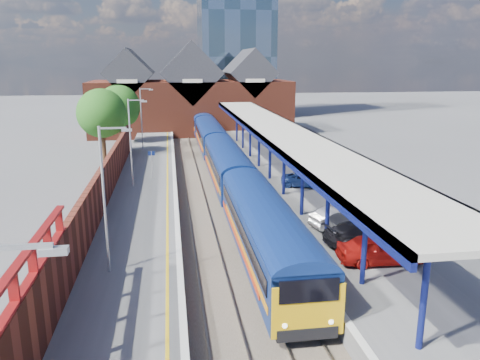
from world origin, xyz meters
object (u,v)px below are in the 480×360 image
Objects in this scene: parked_car_silver at (341,217)px; lamp_post_b at (107,191)px; lamp_post_d at (142,115)px; parked_car_red at (380,249)px; platform_sign at (152,160)px; train at (218,147)px; parked_car_dark at (362,233)px; parked_car_blue at (306,180)px; lamp_post_c at (132,137)px.

lamp_post_b is at bearing 93.33° from parked_car_silver.
parked_car_red is (13.12, -32.97, -3.27)m from lamp_post_d.
parked_car_red is at bearing -58.22° from platform_sign.
lamp_post_b and lamp_post_d have the same top height.
parked_car_dark is (5.37, -25.09, -0.49)m from train.
lamp_post_b is 2.80× the size of platform_sign.
parked_car_dark is at bearing 168.92° from parked_car_silver.
parked_car_blue is at bearing -65.43° from train.
parked_car_red reaches higher than parked_car_silver.
parked_car_dark is at bearing -47.58° from lamp_post_c.
parked_car_silver reaches higher than parked_car_blue.
parked_car_dark is (0.11, 2.49, -0.09)m from parked_car_red.
parked_car_silver is at bearing -76.91° from train.
lamp_post_d is 30.80m from parked_car_silver.
lamp_post_d is 33.40m from parked_car_dark.
lamp_post_c is (0.00, 16.00, 0.00)m from lamp_post_b.
train reaches higher than parked_car_blue.
parked_car_silver is at bearing 3.85° from parked_car_red.
lamp_post_b is 13.55m from parked_car_red.
lamp_post_d is 1.61× the size of parked_car_dark.
parked_car_red is 5.27m from parked_car_silver.
lamp_post_b is 19.81m from parked_car_blue.
parked_car_blue is at bearing -18.53° from parked_car_silver.
lamp_post_b is 14.14m from parked_car_silver.
parked_car_silver is 2.78m from parked_car_dark.
lamp_post_d is 1.78× the size of parked_car_blue.
train is 26.36× the size of platform_sign.
lamp_post_c is at bearing 40.76° from parked_car_red.
parked_car_blue is at bearing -52.92° from lamp_post_d.
lamp_post_d is 2.80× the size of platform_sign.
train is at bearing 73.55° from lamp_post_b.
lamp_post_b is 16.00m from lamp_post_c.
parked_car_blue is (13.66, -18.07, -3.45)m from lamp_post_d.
lamp_post_d is at bearing 24.76° from parked_car_red.
platform_sign is (1.36, -14.00, -2.30)m from lamp_post_d.
platform_sign reaches higher than parked_car_dark.
train is at bearing 44.10° from parked_car_blue.
lamp_post_d is at bearing 145.56° from train.
parked_car_blue is (12.29, -4.07, -1.14)m from platform_sign.
parked_car_silver is at bearing -64.79° from lamp_post_d.
platform_sign reaches higher than parked_car_blue.
lamp_post_c is 19.90m from parked_car_dark.
train is 15.55× the size of parked_car_red.
parked_car_blue is (0.43, 12.41, -0.08)m from parked_car_dark.
train is 16.77× the size of parked_car_blue.
train is 13.51m from lamp_post_c.
lamp_post_b is 32.00m from lamp_post_d.
parked_car_blue is at bearing -18.32° from platform_sign.
lamp_post_c is at bearing 33.20° from parked_car_silver.
lamp_post_c is 21.70m from parked_car_red.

